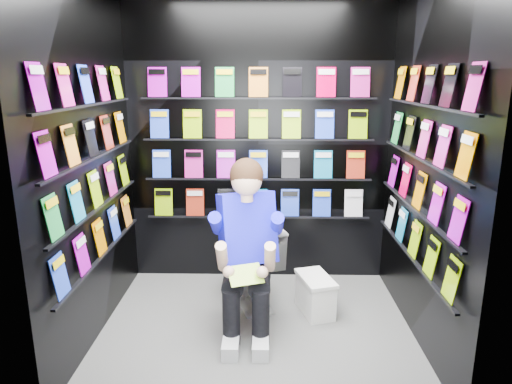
{
  "coord_description": "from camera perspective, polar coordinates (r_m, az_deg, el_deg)",
  "views": [
    {
      "loc": [
        0.06,
        -3.18,
        1.92
      ],
      "look_at": [
        -0.01,
        0.15,
        1.06
      ],
      "focal_mm": 32.0,
      "sensor_mm": 36.0,
      "label": 1
    }
  ],
  "objects": [
    {
      "name": "floor",
      "position": [
        3.72,
        0.04,
        -16.69
      ],
      "size": [
        2.4,
        2.4,
        0.0
      ],
      "primitive_type": "plane",
      "color": "slate",
      "rests_on": "ground"
    },
    {
      "name": "wall_back",
      "position": [
        4.23,
        0.3,
        5.97
      ],
      "size": [
        2.4,
        0.04,
        2.6
      ],
      "primitive_type": "cube",
      "color": "black",
      "rests_on": "floor"
    },
    {
      "name": "wall_front",
      "position": [
        2.27,
        -0.44,
        -1.44
      ],
      "size": [
        2.4,
        0.04,
        2.6
      ],
      "primitive_type": "cube",
      "color": "black",
      "rests_on": "floor"
    },
    {
      "name": "wall_left",
      "position": [
        3.48,
        -20.17,
        3.25
      ],
      "size": [
        0.04,
        2.0,
        2.6
      ],
      "primitive_type": "cube",
      "color": "black",
      "rests_on": "floor"
    },
    {
      "name": "wall_right",
      "position": [
        3.44,
        20.5,
        3.1
      ],
      "size": [
        0.04,
        2.0,
        2.6
      ],
      "primitive_type": "cube",
      "color": "black",
      "rests_on": "floor"
    },
    {
      "name": "comics_back",
      "position": [
        4.2,
        0.29,
        5.98
      ],
      "size": [
        2.1,
        0.06,
        1.37
      ],
      "primitive_type": null,
      "color": "#CC0042",
      "rests_on": "wall_back"
    },
    {
      "name": "comics_left",
      "position": [
        3.47,
        -19.71,
        3.34
      ],
      "size": [
        0.06,
        1.7,
        1.37
      ],
      "primitive_type": null,
      "color": "#CC0042",
      "rests_on": "wall_left"
    },
    {
      "name": "comics_right",
      "position": [
        3.43,
        20.03,
        3.19
      ],
      "size": [
        0.06,
        1.7,
        1.37
      ],
      "primitive_type": null,
      "color": "#CC0042",
      "rests_on": "wall_right"
    },
    {
      "name": "toilet",
      "position": [
        3.96,
        -0.86,
        -8.68
      ],
      "size": [
        0.65,
        0.85,
        0.73
      ],
      "primitive_type": "imported",
      "rotation": [
        0.0,
        0.0,
        3.49
      ],
      "color": "white",
      "rests_on": "floor"
    },
    {
      "name": "longbox",
      "position": [
        3.9,
        7.41,
        -12.78
      ],
      "size": [
        0.31,
        0.43,
        0.29
      ],
      "primitive_type": "cube",
      "rotation": [
        0.0,
        0.0,
        0.28
      ],
      "color": "white",
      "rests_on": "floor"
    },
    {
      "name": "longbox_lid",
      "position": [
        3.83,
        7.48,
        -10.66
      ],
      "size": [
        0.33,
        0.45,
        0.03
      ],
      "primitive_type": "cube",
      "rotation": [
        0.0,
        0.0,
        0.28
      ],
      "color": "white",
      "rests_on": "longbox"
    },
    {
      "name": "reader",
      "position": [
        3.45,
        -1.1,
        -4.7
      ],
      "size": [
        0.79,
        0.94,
        1.48
      ],
      "primitive_type": null,
      "rotation": [
        0.0,
        0.0,
        0.34
      ],
      "color": "#2422F1",
      "rests_on": "toilet"
    },
    {
      "name": "held_comic",
      "position": [
        3.21,
        -1.32,
        -10.3
      ],
      "size": [
        0.27,
        0.21,
        0.1
      ],
      "primitive_type": "cube",
      "rotation": [
        -0.96,
        0.0,
        0.34
      ],
      "color": "green",
      "rests_on": "reader"
    }
  ]
}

